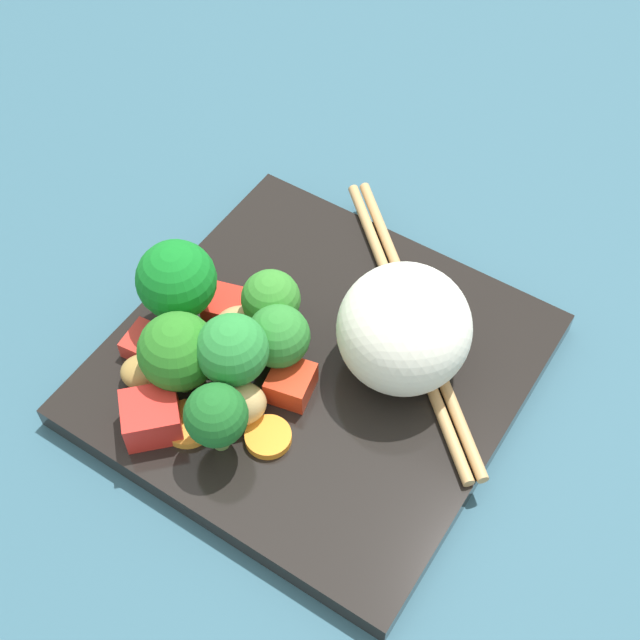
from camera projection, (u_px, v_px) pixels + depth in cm
name	position (u px, v px, depth cm)	size (l,w,h in cm)	color
ground_plane	(316.00, 384.00, 56.98)	(110.00, 110.00, 2.00)	#2E5668
square_plate	(316.00, 368.00, 55.54)	(24.33, 24.33, 1.61)	black
rice_mound	(404.00, 328.00, 51.93)	(8.06, 8.42, 7.24)	white
broccoli_floret_0	(178.00, 352.00, 51.20)	(4.75, 4.75, 5.86)	#77B052
broccoli_floret_1	(279.00, 337.00, 52.42)	(3.87, 3.87, 4.97)	#74BC50
broccoli_floret_2	(177.00, 281.00, 53.46)	(4.98, 4.98, 6.77)	#6AA34D
broccoli_floret_3	(216.00, 416.00, 48.53)	(3.65, 3.65, 5.42)	#6F9F4E
broccoli_floret_4	(271.00, 300.00, 54.19)	(3.71, 3.71, 4.91)	#5AA33A
broccoli_floret_5	(232.00, 352.00, 50.43)	(4.29, 4.29, 6.52)	#6FA752
carrot_slice_0	(268.00, 437.00, 51.34)	(2.77, 2.77, 0.55)	orange
carrot_slice_1	(219.00, 355.00, 54.77)	(2.98, 2.98, 0.71)	orange
carrot_slice_2	(188.00, 424.00, 51.87)	(3.14, 3.14, 0.56)	orange
pepper_chunk_0	(228.00, 304.00, 56.84)	(2.79, 2.58, 1.23)	red
pepper_chunk_1	(292.00, 384.00, 52.83)	(2.53, 2.70, 1.79)	red
pepper_chunk_2	(146.00, 343.00, 54.94)	(2.40, 2.48, 1.29)	red
pepper_chunk_3	(151.00, 417.00, 51.10)	(3.02, 3.28, 2.37)	red
chicken_piece_0	(241.00, 329.00, 55.15)	(3.55, 3.33, 2.05)	tan
chicken_piece_1	(236.00, 403.00, 51.37)	(3.60, 2.69, 2.85)	tan
chicken_piece_3	(145.00, 372.00, 53.33)	(2.99, 2.46, 1.80)	#AE8542
chopstick_pair	(410.00, 316.00, 56.57)	(17.12, 19.33, 0.72)	tan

